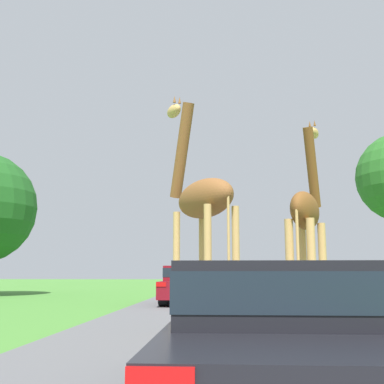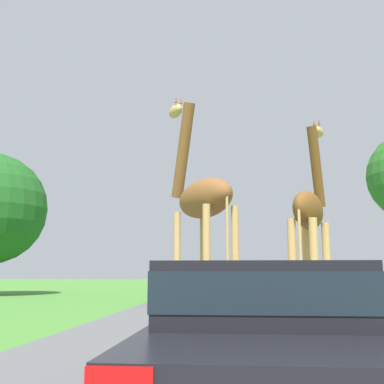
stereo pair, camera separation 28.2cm
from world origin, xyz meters
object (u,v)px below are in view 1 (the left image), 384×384
object	(u,v)px
giraffe_near_road	(201,201)
car_lead_maroon	(274,328)
giraffe_companion	(307,220)
car_far_ahead	(268,281)
car_queue_left	(296,288)
car_queue_right	(188,284)

from	to	relation	value
giraffe_near_road	car_lead_maroon	bearing A→B (deg)	-110.45
giraffe_near_road	giraffe_companion	size ratio (longest dim) A/B	0.98
giraffe_near_road	car_far_ahead	distance (m)	17.78
car_lead_maroon	giraffe_companion	bearing A→B (deg)	77.45
car_queue_left	car_far_ahead	xyz separation A→B (m)	(0.20, 11.45, 0.00)
car_queue_left	car_far_ahead	bearing A→B (deg)	89.02
giraffe_companion	car_lead_maroon	size ratio (longest dim) A/B	1.20
car_far_ahead	giraffe_companion	bearing A→B (deg)	-91.65
car_queue_right	car_queue_left	size ratio (longest dim) A/B	1.04
giraffe_near_road	giraffe_companion	xyz separation A→B (m)	(2.49, 2.24, -0.16)
car_queue_right	car_far_ahead	bearing A→B (deg)	65.07
giraffe_companion	car_queue_left	size ratio (longest dim) A/B	1.36
giraffe_companion	car_queue_left	xyz separation A→B (m)	(0.24, 3.74, -1.75)
car_lead_maroon	car_queue_left	world-z (taller)	car_queue_left
car_queue_right	car_lead_maroon	bearing A→B (deg)	-82.68
giraffe_near_road	car_far_ahead	size ratio (longest dim) A/B	1.33
giraffe_companion	car_lead_maroon	bearing A→B (deg)	-80.29
car_far_ahead	car_queue_left	bearing A→B (deg)	-90.98
car_queue_left	giraffe_near_road	bearing A→B (deg)	-114.52
giraffe_near_road	giraffe_companion	distance (m)	3.35
car_queue_right	car_queue_left	xyz separation A→B (m)	(3.64, -3.21, -0.04)
giraffe_near_road	car_queue_left	size ratio (longest dim) A/B	1.34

